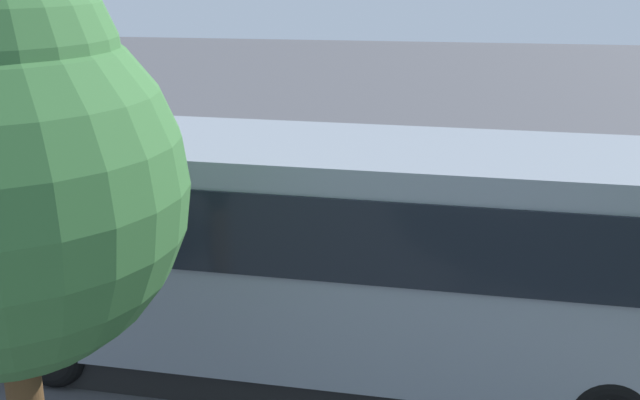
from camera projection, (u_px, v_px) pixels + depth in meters
ground_plane at (374, 255)px, 15.07m from camera, size 80.00×80.00×0.00m
tour_bus at (328, 261)px, 10.36m from camera, size 10.14×3.00×3.25m
spectator_far_left at (489, 236)px, 12.95m from camera, size 0.58×0.36×1.80m
spectator_left at (416, 234)px, 13.18m from camera, size 0.57×0.38×1.73m
spectator_centre at (347, 229)px, 13.48m from camera, size 0.58×0.36×1.68m
spectator_right at (267, 232)px, 13.40m from camera, size 0.57×0.33×1.67m
spectator_far_right at (205, 219)px, 13.84m from camera, size 0.57×0.32×1.76m
parked_motorcycle_silver at (546, 287)px, 12.41m from camera, size 2.05×0.58×0.99m
stunt_motorcycle at (239, 194)px, 16.85m from camera, size 1.91×1.03×1.23m
traffic_cone at (381, 222)px, 15.99m from camera, size 0.34×0.34×0.63m
bay_line_a at (588, 256)px, 15.02m from camera, size 0.26×3.97×0.01m
bay_line_b at (456, 248)px, 15.40m from camera, size 0.26×3.93×0.01m
bay_line_c at (331, 242)px, 15.77m from camera, size 0.28×4.35×0.01m
bay_line_d at (211, 235)px, 16.15m from camera, size 0.25×3.63×0.01m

